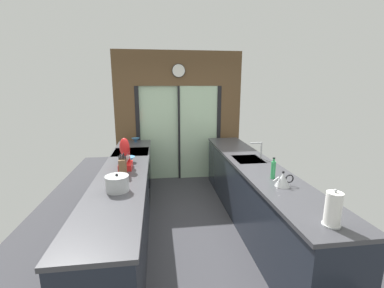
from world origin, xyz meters
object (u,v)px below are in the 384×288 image
(kettle, at_px, (283,180))
(soap_bottle, at_px, (273,170))
(knife_block, at_px, (123,167))
(mixing_bowl_far, at_px, (136,140))
(mixing_bowl_near, at_px, (128,159))
(stand_mixer, at_px, (125,157))
(stock_pot, at_px, (117,183))
(paper_towel_roll, at_px, (333,209))
(oven_range, at_px, (132,178))

(kettle, xyz_separation_m, soap_bottle, (-0.00, 0.24, 0.04))
(knife_block, bearing_deg, mixing_bowl_far, 90.00)
(mixing_bowl_near, bearing_deg, kettle, -32.93)
(kettle, height_order, soap_bottle, soap_bottle)
(mixing_bowl_far, relative_size, stand_mixer, 0.38)
(mixing_bowl_far, relative_size, kettle, 0.67)
(mixing_bowl_far, bearing_deg, soap_bottle, -52.54)
(stand_mixer, height_order, soap_bottle, stand_mixer)
(stock_pot, xyz_separation_m, paper_towel_roll, (1.78, -0.94, 0.05))
(mixing_bowl_near, xyz_separation_m, mixing_bowl_far, (0.00, 1.41, -0.00))
(mixing_bowl_near, xyz_separation_m, kettle, (1.78, -1.15, 0.03))
(oven_range, distance_m, knife_block, 1.35)
(stock_pot, xyz_separation_m, soap_bottle, (1.78, 0.14, 0.03))
(soap_bottle, bearing_deg, kettle, -89.61)
(soap_bottle, bearing_deg, mixing_bowl_near, 152.94)
(oven_range, bearing_deg, mixing_bowl_far, 88.63)
(oven_range, height_order, mixing_bowl_far, mixing_bowl_far)
(knife_block, distance_m, kettle, 1.87)
(mixing_bowl_far, bearing_deg, paper_towel_roll, -62.34)
(knife_block, bearing_deg, stand_mixer, 90.00)
(mixing_bowl_near, distance_m, paper_towel_roll, 2.67)
(knife_block, bearing_deg, oven_range, 90.87)
(mixing_bowl_far, relative_size, paper_towel_roll, 0.52)
(stand_mixer, distance_m, soap_bottle, 1.89)
(mixing_bowl_near, distance_m, stock_pot, 1.05)
(stock_pot, bearing_deg, oven_range, 90.62)
(knife_block, relative_size, kettle, 1.20)
(knife_block, relative_size, stand_mixer, 0.69)
(mixing_bowl_near, height_order, mixing_bowl_far, mixing_bowl_near)
(paper_towel_roll, bearing_deg, mixing_bowl_far, 117.66)
(mixing_bowl_far, height_order, paper_towel_roll, paper_towel_roll)
(mixing_bowl_far, bearing_deg, mixing_bowl_near, -90.00)
(mixing_bowl_far, relative_size, soap_bottle, 0.62)
(mixing_bowl_far, distance_m, stock_pot, 2.46)
(mixing_bowl_near, bearing_deg, oven_range, 91.64)
(soap_bottle, height_order, paper_towel_roll, paper_towel_roll)
(mixing_bowl_near, relative_size, knife_block, 0.70)
(stock_pot, bearing_deg, mixing_bowl_near, 90.00)
(mixing_bowl_near, height_order, stand_mixer, stand_mixer)
(stand_mixer, relative_size, soap_bottle, 1.62)
(mixing_bowl_far, bearing_deg, stand_mixer, -90.00)
(oven_range, relative_size, stand_mixer, 2.19)
(oven_range, bearing_deg, mixing_bowl_near, -88.36)
(kettle, relative_size, soap_bottle, 0.93)
(stock_pot, xyz_separation_m, kettle, (1.78, -0.11, -0.01))
(stand_mixer, relative_size, paper_towel_roll, 1.37)
(mixing_bowl_near, bearing_deg, stand_mixer, -90.00)
(oven_range, xyz_separation_m, stand_mixer, (0.02, -0.93, 0.63))
(stock_pot, bearing_deg, kettle, -3.45)
(soap_bottle, relative_size, paper_towel_roll, 0.85)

